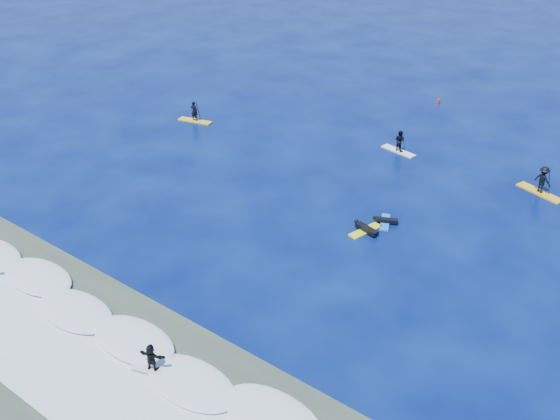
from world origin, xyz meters
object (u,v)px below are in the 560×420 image
Objects in this scene: prone_paddler_far at (385,221)px; wave_surfer at (151,359)px; sup_paddler_left at (194,114)px; sup_paddler_center at (399,143)px; marker_buoy at (438,101)px; prone_paddler_near at (366,229)px; sup_paddler_right at (542,182)px.

wave_surfer reaches higher than prone_paddler_far.
sup_paddler_left is 17.45m from sup_paddler_center.
marker_buoy is (-6.11, 21.15, 0.14)m from prone_paddler_far.
prone_paddler_far is at bearing -2.80° from prone_paddler_near.
sup_paddler_left is at bearing -151.27° from sup_paddler_right.
marker_buoy reaches higher than prone_paddler_far.
sup_paddler_center is 1.39× the size of wave_surfer.
sup_paddler_left is 1.45× the size of wave_surfer.
prone_paddler_near is 1.18× the size of prone_paddler_far.
prone_paddler_near is (3.75, -11.48, -0.58)m from sup_paddler_center.
prone_paddler_near is at bearing 138.68° from prone_paddler_far.
sup_paddler_right is at bearing -42.19° from marker_buoy.
prone_paddler_far is 3.18× the size of marker_buoy.
prone_paddler_far is at bearing -105.15° from sup_paddler_right.
wave_surfer is at bearing -63.61° from sup_paddler_left.
wave_surfer is (2.10, -27.44, 0.08)m from sup_paddler_center.
sup_paddler_left is at bearing -132.39° from marker_buoy.
sup_paddler_left is 22.03m from marker_buoy.
sup_paddler_center is 11.44m from marker_buoy.
prone_paddler_far is (20.96, -4.88, -0.51)m from sup_paddler_left.
sup_paddler_right reaches higher than prone_paddler_near.
wave_surfer reaches higher than prone_paddler_near.
sup_paddler_left is 1.27× the size of prone_paddler_near.
sup_paddler_left is 1.50× the size of prone_paddler_far.
wave_surfer reaches higher than marker_buoy.
marker_buoy is at bearing 156.60° from sup_paddler_right.
sup_paddler_right is 1.40× the size of prone_paddler_near.
wave_surfer is (-1.65, -15.96, 0.67)m from prone_paddler_near.
prone_paddler_near is 1.14× the size of wave_surfer.
sup_paddler_right reaches higher than prone_paddler_far.
sup_paddler_center is at bearing -80.60° from marker_buoy.
sup_paddler_left is 27.91m from sup_paddler_right.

